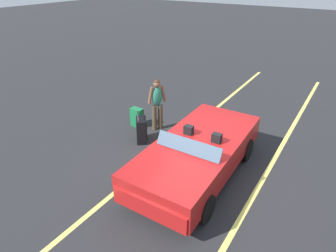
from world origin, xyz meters
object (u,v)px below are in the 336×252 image
traveler_person (157,102)px  suitcase_large_black (142,130)px  suitcase_medium_bright (137,117)px  convertible_car (194,158)px

traveler_person → suitcase_large_black: bearing=-50.6°
traveler_person → suitcase_medium_bright: bearing=-127.0°
convertible_car → traveler_person: (-1.60, -2.16, 0.34)m
suitcase_medium_bright → traveler_person: 0.93m
suitcase_large_black → suitcase_medium_bright: 0.99m
suitcase_large_black → suitcase_medium_bright: (-0.68, -0.71, -0.06)m
convertible_car → traveler_person: bearing=-127.8°
suitcase_medium_bright → suitcase_large_black: bearing=-130.6°
convertible_car → suitcase_medium_bright: 3.17m
suitcase_medium_bright → traveler_person: traveler_person is taller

